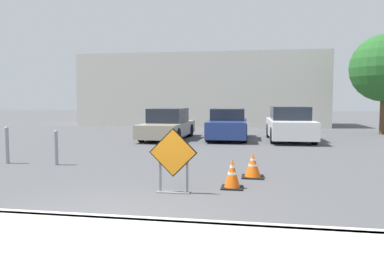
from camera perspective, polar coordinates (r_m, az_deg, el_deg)
name	(u,v)px	position (r m, az deg, el deg)	size (l,w,h in m)	color
ground_plane	(200,145)	(15.47, 1.15, -2.63)	(96.00, 96.00, 0.00)	#4C4C4F
sidewalk_strip	(68,247)	(5.07, -18.40, -16.85)	(31.08, 2.06, 0.14)	beige
curb_lip	(102,221)	(5.95, -13.61, -13.55)	(31.08, 0.20, 0.14)	beige
road_closed_sign	(173,159)	(7.53, -2.88, -4.68)	(0.98, 0.20, 1.32)	black
traffic_cone_nearest	(232,174)	(8.05, 6.15, -6.98)	(0.46, 0.46, 0.63)	black
traffic_cone_second	(253,166)	(9.21, 9.25, -5.71)	(0.53, 0.53, 0.59)	black
parked_car_nearest	(168,125)	(17.90, -3.72, 0.45)	(1.95, 4.66, 1.46)	#A39984
parked_car_second	(228,125)	(17.83, 5.49, 0.46)	(1.89, 4.34, 1.45)	navy
parked_car_third	(290,125)	(17.68, 14.69, 0.45)	(2.02, 4.33, 1.56)	white
bollard_nearest	(56,147)	(11.47, -20.00, -2.68)	(0.12, 0.12, 1.01)	gray
bollard_second	(7,144)	(12.31, -26.36, -2.21)	(0.12, 0.12, 1.09)	gray
building_facade_backdrop	(202,90)	(28.18, 1.61, 5.76)	(17.72, 5.00, 5.14)	beige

